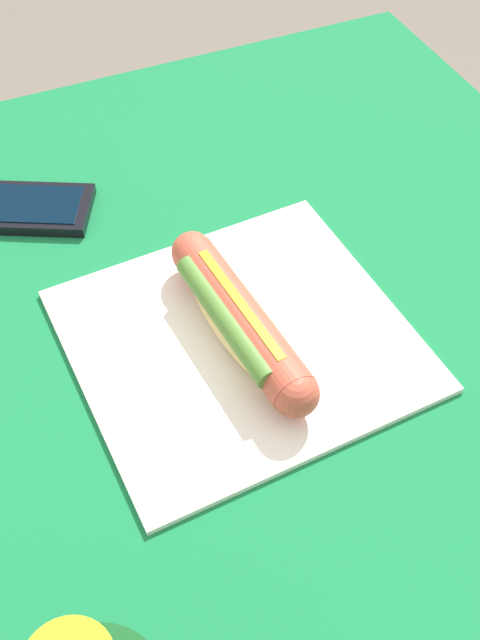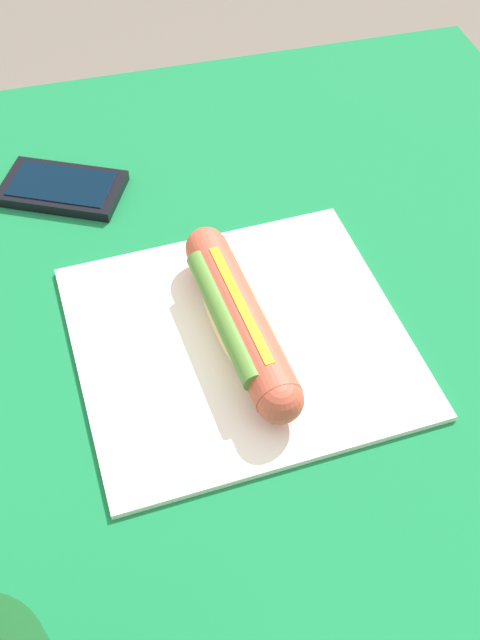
{
  "view_description": "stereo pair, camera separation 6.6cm",
  "coord_description": "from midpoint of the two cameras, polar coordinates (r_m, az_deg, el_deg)",
  "views": [
    {
      "loc": [
        -0.37,
        0.11,
        1.3
      ],
      "look_at": [
        0.03,
        -0.06,
        0.8
      ],
      "focal_mm": 43.26,
      "sensor_mm": 36.0,
      "label": 1
    },
    {
      "loc": [
        -0.39,
        0.05,
        1.3
      ],
      "look_at": [
        0.03,
        -0.06,
        0.8
      ],
      "focal_mm": 43.26,
      "sensor_mm": 36.0,
      "label": 2
    }
  ],
  "objects": [
    {
      "name": "cell_phone",
      "position": [
        0.84,
        -17.53,
        7.8
      ],
      "size": [
        0.12,
        0.14,
        0.01
      ],
      "color": "black",
      "rests_on": "dining_table"
    },
    {
      "name": "paper_wrapper",
      "position": [
        0.68,
        -2.77,
        -1.63
      ],
      "size": [
        0.28,
        0.3,
        0.01
      ],
      "primitive_type": "cube",
      "rotation": [
        0.0,
        0.0,
        0.05
      ],
      "color": "silver",
      "rests_on": "dining_table"
    },
    {
      "name": "hot_dog",
      "position": [
        0.66,
        -2.94,
        -0.12
      ],
      "size": [
        0.22,
        0.06,
        0.05
      ],
      "color": "#E5BC75",
      "rests_on": "paper_wrapper"
    },
    {
      "name": "dining_table",
      "position": [
        0.78,
        -5.54,
        -11.15
      ],
      "size": [
        0.96,
        0.96,
        0.77
      ],
      "color": "brown",
      "rests_on": "ground"
    }
  ]
}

